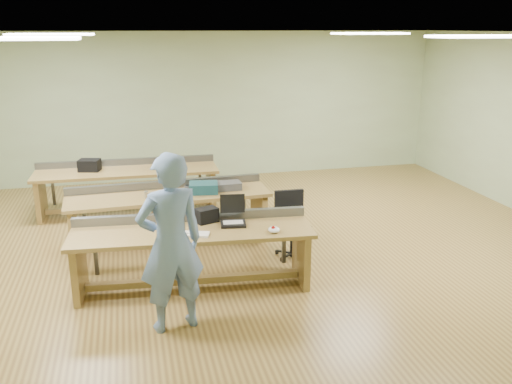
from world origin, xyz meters
TOP-DOWN VIEW (x-y plane):
  - floor at (0.00, 0.00)m, footprint 10.00×10.00m
  - ceiling at (0.00, 0.00)m, footprint 10.00×10.00m
  - wall_back at (0.00, 4.00)m, footprint 10.00×0.04m
  - wall_front at (0.00, -4.00)m, footprint 10.00×0.04m
  - fluor_panels at (0.00, 0.00)m, footprint 6.20×3.50m
  - workbench_front at (-0.84, -1.05)m, footprint 2.94×1.00m
  - workbench_mid at (-0.99, 0.49)m, footprint 2.95×0.90m
  - workbench_back at (-1.57, 2.06)m, footprint 3.07×0.87m
  - person at (-1.16, -1.94)m, footprint 0.79×0.61m
  - laptop_base at (-0.33, -1.02)m, footprint 0.33×0.29m
  - laptop_screen at (-0.32, -0.90)m, footprint 0.30×0.06m
  - keyboard at (-0.90, -1.23)m, footprint 0.50×0.29m
  - trackball_mouse at (0.09, -1.37)m, footprint 0.17×0.19m
  - camera_bag at (-0.63, -0.83)m, footprint 0.31×0.25m
  - task_chair at (0.61, -0.42)m, footprint 0.50×0.50m
  - parts_bin_teal at (-0.49, 0.43)m, footprint 0.45×0.36m
  - parts_bin_grey at (-0.12, 0.51)m, footprint 0.41×0.26m
  - mug at (-0.70, 0.52)m, footprint 0.14×0.14m
  - drinks_can at (-1.32, 0.33)m, footprint 0.07×0.07m
  - storage_box_back at (-2.18, 2.11)m, footprint 0.39×0.32m
  - tray_back at (-0.82, 1.92)m, footprint 0.33×0.24m

SIDE VIEW (x-z plane):
  - floor at x=0.00m, z-range 0.00..0.00m
  - task_chair at x=0.61m, z-range -0.12..0.79m
  - workbench_front at x=-0.84m, z-range 0.13..0.99m
  - workbench_mid at x=-0.99m, z-range 0.13..0.99m
  - workbench_back at x=-1.57m, z-range 0.13..0.99m
  - keyboard at x=-0.90m, z-range 0.75..0.78m
  - laptop_base at x=-0.33m, z-range 0.75..0.78m
  - trackball_mouse at x=0.09m, z-range 0.75..0.82m
  - mug at x=-0.70m, z-range 0.75..0.85m
  - drinks_can at x=-1.32m, z-range 0.75..0.86m
  - parts_bin_grey at x=-0.12m, z-range 0.75..0.86m
  - tray_back at x=-0.82m, z-range 0.75..0.88m
  - parts_bin_teal at x=-0.49m, z-range 0.75..0.89m
  - camera_bag at x=-0.63m, z-range 0.75..0.93m
  - storage_box_back at x=-2.18m, z-range 0.75..0.94m
  - person at x=-1.16m, z-range 0.00..1.92m
  - laptop_screen at x=-0.32m, z-range 0.87..1.11m
  - wall_back at x=0.00m, z-range 0.00..3.00m
  - wall_front at x=0.00m, z-range 0.00..3.00m
  - fluor_panels at x=0.00m, z-range 2.96..2.99m
  - ceiling at x=0.00m, z-range 3.00..3.00m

